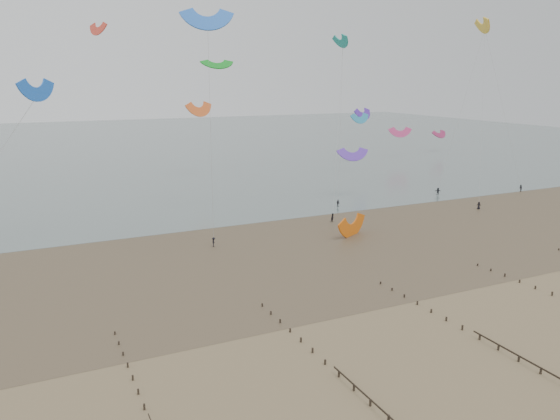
{
  "coord_description": "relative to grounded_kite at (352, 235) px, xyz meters",
  "views": [
    {
      "loc": [
        -39.29,
        -46.59,
        27.86
      ],
      "look_at": [
        -3.95,
        28.0,
        8.0
      ],
      "focal_mm": 35.0,
      "sensor_mm": 36.0,
      "label": 1
    }
  ],
  "objects": [
    {
      "name": "ground",
      "position": [
        -13.67,
        -34.36,
        0.0
      ],
      "size": [
        500.0,
        500.0,
        0.0
      ],
      "primitive_type": "plane",
      "color": "brown",
      "rests_on": "ground"
    },
    {
      "name": "sea_and_shore",
      "position": [
        -17.75,
        0.04,
        0.01
      ],
      "size": [
        500.0,
        665.0,
        0.03
      ],
      "color": "#475654",
      "rests_on": "ground"
    },
    {
      "name": "kitesurfers",
      "position": [
        16.17,
        13.77,
        0.86
      ],
      "size": [
        128.62,
        18.39,
        1.79
      ],
      "color": "black",
      "rests_on": "ground"
    },
    {
      "name": "grounded_kite",
      "position": [
        0.0,
        0.0,
        0.0
      ],
      "size": [
        9.5,
        8.78,
        4.2
      ],
      "primitive_type": null,
      "rotation": [
        1.54,
        0.0,
        0.48
      ],
      "color": "orange",
      "rests_on": "ground"
    },
    {
      "name": "kites_airborne",
      "position": [
        -31.74,
        52.8,
        21.53
      ],
      "size": [
        243.94,
        108.65,
        41.35
      ],
      "color": "blue",
      "rests_on": "ground"
    }
  ]
}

